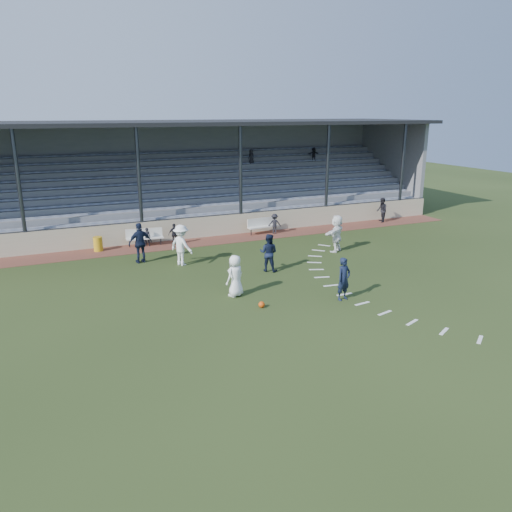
# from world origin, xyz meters

# --- Properties ---
(ground) EXTENTS (90.00, 90.00, 0.00)m
(ground) POSITION_xyz_m (0.00, 0.00, 0.00)
(ground) COLOR #273716
(ground) RESTS_ON ground
(cinder_track) EXTENTS (34.00, 2.00, 0.02)m
(cinder_track) POSITION_xyz_m (0.00, 10.50, 0.01)
(cinder_track) COLOR brown
(cinder_track) RESTS_ON ground
(retaining_wall) EXTENTS (34.00, 0.18, 1.20)m
(retaining_wall) POSITION_xyz_m (0.00, 11.55, 0.60)
(retaining_wall) COLOR #C1B494
(retaining_wall) RESTS_ON ground
(bench_left) EXTENTS (2.03, 0.67, 0.95)m
(bench_left) POSITION_xyz_m (-3.04, 10.94, 0.58)
(bench_left) COLOR silver
(bench_left) RESTS_ON cinder_track
(bench_right) EXTENTS (2.03, 0.64, 0.95)m
(bench_right) POSITION_xyz_m (4.13, 10.95, 0.58)
(bench_right) COLOR silver
(bench_right) RESTS_ON cinder_track
(trash_bin) EXTENTS (0.48, 0.48, 0.76)m
(trash_bin) POSITION_xyz_m (-5.54, 10.82, 0.40)
(trash_bin) COLOR gold
(trash_bin) RESTS_ON cinder_track
(football) EXTENTS (0.24, 0.24, 0.24)m
(football) POSITION_xyz_m (-0.83, 0.06, 0.12)
(football) COLOR #CD450C
(football) RESTS_ON ground
(player_white_lead) EXTENTS (0.99, 0.85, 1.71)m
(player_white_lead) POSITION_xyz_m (-1.29, 1.64, 0.85)
(player_white_lead) COLOR white
(player_white_lead) RESTS_ON ground
(player_navy_lead) EXTENTS (0.71, 0.55, 1.72)m
(player_navy_lead) POSITION_xyz_m (2.47, -0.45, 0.86)
(player_navy_lead) COLOR black
(player_navy_lead) RESTS_ON ground
(player_navy_mid) EXTENTS (1.09, 1.07, 1.77)m
(player_navy_mid) POSITION_xyz_m (1.32, 4.07, 0.89)
(player_navy_mid) COLOR black
(player_navy_mid) RESTS_ON ground
(player_white_wing) EXTENTS (1.29, 1.48, 1.99)m
(player_white_wing) POSITION_xyz_m (-2.12, 6.62, 1.00)
(player_white_wing) COLOR white
(player_white_wing) RESTS_ON ground
(player_navy_wing) EXTENTS (1.23, 0.66, 2.00)m
(player_navy_wing) POSITION_xyz_m (-3.85, 7.82, 1.00)
(player_navy_wing) COLOR black
(player_navy_wing) RESTS_ON ground
(player_white_back) EXTENTS (1.84, 1.51, 1.97)m
(player_white_back) POSITION_xyz_m (6.06, 5.73, 0.99)
(player_white_back) COLOR white
(player_white_back) RESTS_ON ground
(official) EXTENTS (0.89, 0.97, 1.63)m
(official) POSITION_xyz_m (12.78, 10.70, 0.83)
(official) COLOR black
(official) RESTS_ON cinder_track
(sub_left_near) EXTENTS (0.41, 0.30, 1.04)m
(sub_left_near) POSITION_xyz_m (-2.94, 10.75, 0.54)
(sub_left_near) COLOR black
(sub_left_near) RESTS_ON cinder_track
(sub_left_far) EXTENTS (0.69, 0.29, 1.18)m
(sub_left_far) POSITION_xyz_m (-1.45, 10.52, 0.61)
(sub_left_far) COLOR black
(sub_left_far) RESTS_ON cinder_track
(sub_right) EXTENTS (0.89, 0.68, 1.22)m
(sub_right) POSITION_xyz_m (4.78, 10.63, 0.63)
(sub_right) COLOR black
(sub_right) RESTS_ON cinder_track
(grandstand) EXTENTS (34.60, 9.00, 6.61)m
(grandstand) POSITION_xyz_m (0.00, 16.26, 2.20)
(grandstand) COLOR gray
(grandstand) RESTS_ON ground
(penalty_arc) EXTENTS (3.89, 14.63, 0.01)m
(penalty_arc) POSITION_xyz_m (4.12, 0.00, 0.01)
(penalty_arc) COLOR white
(penalty_arc) RESTS_ON ground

